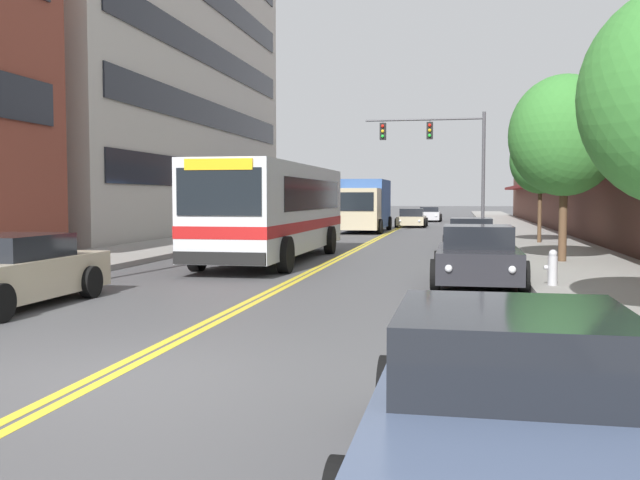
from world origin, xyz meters
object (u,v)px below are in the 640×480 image
at_px(city_bus, 276,207).
at_px(car_black_parked_right_mid, 471,234).
at_px(car_champagne_parked_left_near, 7,273).
at_px(traffic_signal_mast, 442,148).
at_px(car_white_parked_left_far, 286,225).
at_px(car_silver_moving_second, 429,214).
at_px(car_beige_moving_lead, 412,219).
at_px(box_truck, 365,205).
at_px(car_slate_blue_parked_right_foreground, 513,409).
at_px(car_dark_grey_parked_left_mid, 310,222).
at_px(car_charcoal_parked_right_far, 478,257).
at_px(street_tree_right_mid, 565,136).
at_px(street_tree_right_far, 541,161).
at_px(fire_hydrant, 553,268).

relative_size(city_bus, car_black_parked_right_mid, 2.34).
relative_size(car_champagne_parked_left_near, traffic_signal_mast, 0.74).
xyz_separation_m(city_bus, car_white_parked_left_far, (-2.38, 10.96, -1.05)).
bearing_deg(car_silver_moving_second, traffic_signal_mast, -85.86).
bearing_deg(traffic_signal_mast, car_white_parked_left_far, -140.90).
height_order(car_beige_moving_lead, traffic_signal_mast, traffic_signal_mast).
bearing_deg(box_truck, city_bus, -90.91).
relative_size(city_bus, car_slate_blue_parked_right_foreground, 2.62).
distance_m(car_dark_grey_parked_left_mid, car_beige_moving_lead, 10.96).
xyz_separation_m(city_bus, car_charcoal_parked_right_far, (6.30, -5.30, -1.09)).
distance_m(city_bus, car_slate_blue_parked_right_foreground, 18.54).
relative_size(car_beige_moving_lead, street_tree_right_mid, 0.76).
bearing_deg(street_tree_right_far, car_charcoal_parked_right_far, -101.70).
xyz_separation_m(car_slate_blue_parked_right_foreground, car_silver_moving_second, (-2.90, 55.76, -0.00)).
bearing_deg(box_truck, traffic_signal_mast, -31.16).
bearing_deg(street_tree_right_mid, car_white_parked_left_far, 134.17).
bearing_deg(street_tree_right_mid, car_champagne_parked_left_near, -138.30).
distance_m(car_silver_moving_second, street_tree_right_far, 30.69).
distance_m(car_black_parked_right_mid, street_tree_right_far, 4.62).
height_order(car_black_parked_right_mid, street_tree_right_far, street_tree_right_far).
height_order(car_white_parked_left_far, car_charcoal_parked_right_far, car_white_parked_left_far).
xyz_separation_m(car_beige_moving_lead, street_tree_right_far, (6.51, -18.53, 2.99)).
xyz_separation_m(car_dark_grey_parked_left_mid, car_charcoal_parked_right_far, (8.81, -22.50, 0.01)).
relative_size(car_white_parked_left_far, box_truck, 0.58).
xyz_separation_m(car_slate_blue_parked_right_foreground, car_beige_moving_lead, (-3.63, 44.30, -0.01)).
bearing_deg(street_tree_right_far, city_bus, -137.54).
relative_size(car_silver_moving_second, street_tree_right_mid, 0.81).
height_order(traffic_signal_mast, street_tree_right_mid, traffic_signal_mast).
distance_m(car_beige_moving_lead, box_truck, 7.65).
xyz_separation_m(car_dark_grey_parked_left_mid, box_truck, (2.82, 2.45, 0.95)).
relative_size(car_dark_grey_parked_left_mid, traffic_signal_mast, 0.73).
height_order(car_slate_blue_parked_right_foreground, car_beige_moving_lead, car_slate_blue_parked_right_foreground).
xyz_separation_m(car_black_parked_right_mid, street_tree_right_far, (2.82, 2.13, 2.98)).
bearing_deg(box_truck, car_slate_blue_parked_right_foreground, -80.90).
distance_m(car_dark_grey_parked_left_mid, street_tree_right_far, 14.91).
distance_m(car_champagne_parked_left_near, street_tree_right_mid, 15.39).
bearing_deg(car_silver_moving_second, street_tree_right_mid, -81.98).
bearing_deg(car_dark_grey_parked_left_mid, car_black_parked_right_mid, -51.23).
xyz_separation_m(car_white_parked_left_far, car_charcoal_parked_right_far, (8.68, -16.25, -0.04)).
bearing_deg(traffic_signal_mast, street_tree_right_far, -63.66).
height_order(car_dark_grey_parked_left_mid, car_silver_moving_second, car_dark_grey_parked_left_mid).
height_order(car_charcoal_parked_right_far, street_tree_right_mid, street_tree_right_mid).
xyz_separation_m(car_champagne_parked_left_near, traffic_signal_mast, (7.31, 27.48, 4.09)).
relative_size(car_champagne_parked_left_near, car_slate_blue_parked_right_foreground, 1.16).
relative_size(car_beige_moving_lead, car_silver_moving_second, 0.95).
bearing_deg(car_dark_grey_parked_left_mid, car_charcoal_parked_right_far, -68.61).
relative_size(street_tree_right_mid, fire_hydrant, 7.10).
xyz_separation_m(car_champagne_parked_left_near, car_dark_grey_parked_left_mid, (-0.11, 27.80, 0.00)).
xyz_separation_m(car_silver_moving_second, street_tree_right_mid, (5.49, -38.93, 3.26)).
bearing_deg(street_tree_right_far, car_silver_moving_second, 100.90).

